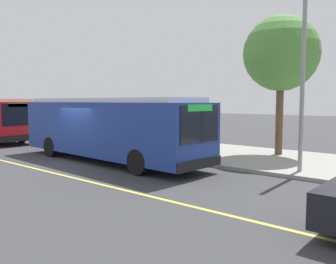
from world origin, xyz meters
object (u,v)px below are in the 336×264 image
object	(u,v)px
transit_bus_main	(108,127)
pedestrian_commuter	(157,131)
waiting_bench	(181,141)
route_sign_post	(204,120)

from	to	relation	value
transit_bus_main	pedestrian_commuter	size ratio (longest dim) A/B	6.51
waiting_bench	pedestrian_commuter	bearing A→B (deg)	-160.68
route_sign_post	transit_bus_main	bearing A→B (deg)	-148.97
waiting_bench	pedestrian_commuter	xyz separation A→B (m)	(-1.32, -0.46, 0.48)
transit_bus_main	pedestrian_commuter	xyz separation A→B (m)	(-0.49, 3.90, -0.50)
route_sign_post	pedestrian_commuter	world-z (taller)	route_sign_post
route_sign_post	pedestrian_commuter	bearing A→B (deg)	159.56
waiting_bench	route_sign_post	xyz separation A→B (m)	(2.99, -2.07, 1.32)
waiting_bench	route_sign_post	world-z (taller)	route_sign_post
transit_bus_main	route_sign_post	bearing A→B (deg)	31.03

